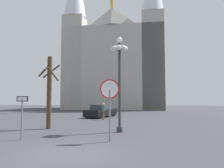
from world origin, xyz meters
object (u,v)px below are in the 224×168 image
at_px(stop_sign, 110,97).
at_px(street_lamp, 119,66).
at_px(cathedral, 115,60).
at_px(bare_tree, 49,90).
at_px(pedestrian_walking, 104,110).
at_px(one_way_arrow_sign, 22,112).
at_px(parked_car_near_black, 101,111).

relative_size(stop_sign, street_lamp, 0.50).
relative_size(cathedral, stop_sign, 11.28).
relative_size(street_lamp, bare_tree, 1.19).
height_order(street_lamp, pedestrian_walking, street_lamp).
distance_m(stop_sign, one_way_arrow_sign, 4.32).
relative_size(bare_tree, pedestrian_walking, 3.00).
height_order(stop_sign, one_way_arrow_sign, stop_sign).
height_order(cathedral, stop_sign, cathedral).
bearing_deg(one_way_arrow_sign, stop_sign, 1.16).
bearing_deg(cathedral, pedestrian_walking, -85.99).
relative_size(street_lamp, parked_car_near_black, 1.16).
bearing_deg(parked_car_near_black, pedestrian_walking, -75.90).
relative_size(one_way_arrow_sign, pedestrian_walking, 1.30).
height_order(street_lamp, bare_tree, street_lamp).
xyz_separation_m(stop_sign, one_way_arrow_sign, (-4.25, -0.09, -0.72)).
bearing_deg(stop_sign, street_lamp, 86.62).
bearing_deg(stop_sign, pedestrian_walking, 101.25).
distance_m(cathedral, one_way_arrow_sign, 34.34).
distance_m(cathedral, pedestrian_walking, 24.56).
bearing_deg(cathedral, stop_sign, -83.71).
distance_m(street_lamp, pedestrian_walking, 8.26).
relative_size(cathedral, one_way_arrow_sign, 15.50).
relative_size(bare_tree, parked_car_near_black, 0.98).
distance_m(stop_sign, bare_tree, 6.02).
height_order(parked_car_near_black, pedestrian_walking, pedestrian_walking).
bearing_deg(one_way_arrow_sign, bare_tree, 95.41).
height_order(cathedral, one_way_arrow_sign, cathedral).
distance_m(stop_sign, pedestrian_walking, 10.60).
distance_m(one_way_arrow_sign, pedestrian_walking, 10.66).
distance_m(cathedral, parked_car_near_black, 21.83).
bearing_deg(pedestrian_walking, one_way_arrow_sign, -101.91).
distance_m(bare_tree, pedestrian_walking, 7.19).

